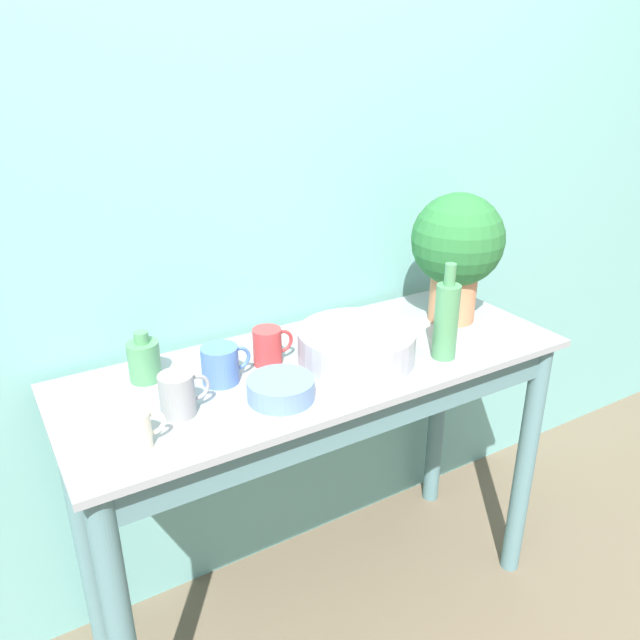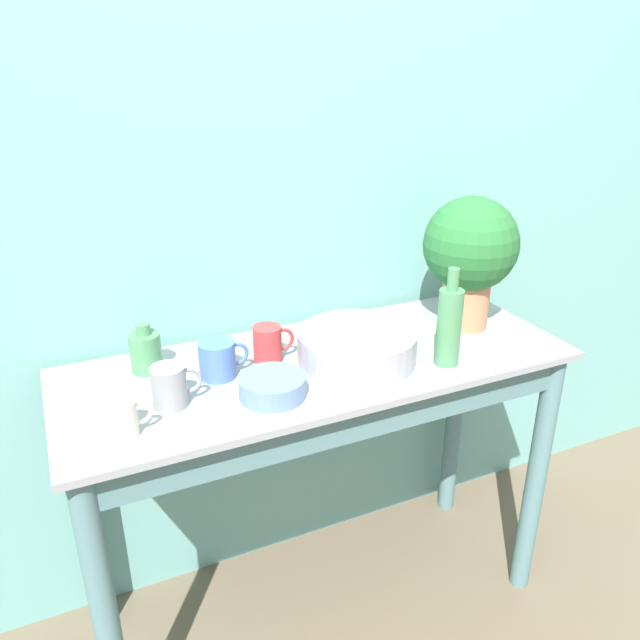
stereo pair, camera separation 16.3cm
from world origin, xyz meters
name	(u,v)px [view 2 (the right image)]	position (x,y,z in m)	size (l,w,h in m)	color
wall_back	(275,215)	(0.00, 0.58, 1.20)	(6.00, 0.05, 2.40)	#70ADA8
counter_table	(323,427)	(0.00, 0.24, 0.68)	(1.38, 0.52, 0.87)	slate
potted_plant	(470,251)	(0.49, 0.30, 1.11)	(0.28, 0.28, 0.39)	tan
bowl_wash_large	(357,346)	(0.09, 0.22, 0.92)	(0.32, 0.32, 0.09)	#A8A8B2
bottle_tall	(449,325)	(0.30, 0.11, 0.98)	(0.06, 0.06, 0.27)	#4C8C59
bottle_short	(146,351)	(-0.43, 0.40, 0.93)	(0.08, 0.08, 0.13)	#4C8C59
mug_blue	(218,359)	(-0.27, 0.29, 0.92)	(0.13, 0.09, 0.10)	#4C70B7
mug_cream	(121,418)	(-0.53, 0.12, 0.92)	(0.11, 0.07, 0.08)	beige
mug_red	(269,344)	(-0.12, 0.32, 0.92)	(0.11, 0.08, 0.10)	#C63838
mug_grey	(170,386)	(-0.41, 0.20, 0.92)	(0.12, 0.08, 0.10)	gray
bowl_small_blue	(272,387)	(-0.18, 0.14, 0.90)	(0.16, 0.16, 0.05)	#6684B2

